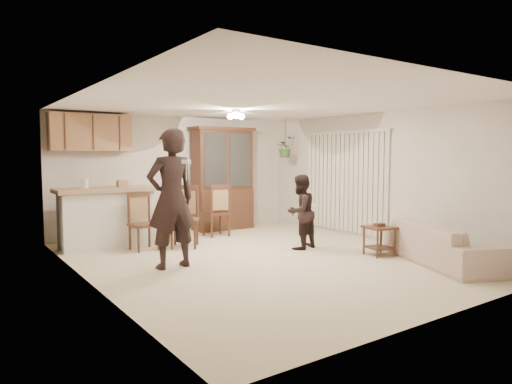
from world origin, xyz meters
TOP-DOWN VIEW (x-y plane):
  - floor at (0.00, 0.00)m, footprint 6.50×6.50m
  - ceiling at (0.00, 0.00)m, footprint 5.50×6.50m
  - wall_back at (0.00, 3.25)m, footprint 5.50×0.02m
  - wall_front at (0.00, -3.25)m, footprint 5.50×0.02m
  - wall_left at (-2.75, 0.00)m, footprint 0.02×6.50m
  - wall_right at (2.75, 0.00)m, footprint 0.02×6.50m
  - breakfast_bar at (-1.85, 2.35)m, footprint 1.60×0.55m
  - bar_top at (-1.85, 2.35)m, footprint 1.75×0.70m
  - upper_cabinets at (-1.90, 3.07)m, footprint 1.50×0.34m
  - vertical_blinds at (2.71, 0.90)m, footprint 0.06×2.30m
  - ceiling_fixture at (0.20, 1.20)m, footprint 0.36×0.36m
  - hanging_plant at (2.30, 2.40)m, footprint 0.43×0.37m
  - plant_cord at (2.30, 2.40)m, footprint 0.01×0.01m
  - sofa at (2.01, -1.86)m, footprint 1.41×2.01m
  - adult at (-1.52, 0.27)m, footprint 0.67×0.45m
  - child at (0.94, 0.24)m, footprint 0.76×0.65m
  - china_hutch at (0.93, 2.94)m, footprint 1.45×0.57m
  - side_table at (1.67, -0.93)m, footprint 0.52×0.52m
  - chair_bar at (-1.39, 1.73)m, footprint 0.47×0.47m
  - chair_hutch_left at (-0.69, 1.55)m, footprint 0.68×0.68m
  - chair_hutch_right at (0.36, 2.24)m, footprint 0.50×0.50m
  - controller_adult at (-1.50, -0.21)m, footprint 0.06×0.18m
  - controller_child at (1.01, -0.06)m, footprint 0.06×0.12m

SIDE VIEW (x-z plane):
  - floor at x=0.00m, z-range 0.00..0.00m
  - side_table at x=1.67m, z-range -0.02..0.52m
  - chair_bar at x=-1.39m, z-range -0.22..0.79m
  - chair_hutch_right at x=0.36m, z-range -0.23..0.84m
  - chair_hutch_left at x=-0.69m, z-range -0.24..0.87m
  - sofa at x=2.01m, z-range 0.00..0.73m
  - breakfast_bar at x=-1.85m, z-range 0.00..1.00m
  - child at x=0.94m, z-range 0.00..1.35m
  - controller_child at x=1.01m, z-range 0.80..0.83m
  - adult at x=-1.52m, z-range 0.00..1.80m
  - bar_top at x=-1.85m, z-range 1.01..1.09m
  - vertical_blinds at x=2.71m, z-range 0.05..2.15m
  - china_hutch at x=0.93m, z-range -0.01..2.27m
  - wall_back at x=0.00m, z-range 0.00..2.50m
  - wall_front at x=0.00m, z-range 0.00..2.50m
  - wall_left at x=-2.75m, z-range 0.00..2.50m
  - wall_right at x=2.75m, z-range 0.00..2.50m
  - controller_adult at x=-1.50m, z-range 1.55..1.61m
  - hanging_plant at x=2.30m, z-range 1.61..2.09m
  - upper_cabinets at x=-1.90m, z-range 1.75..2.45m
  - plant_cord at x=2.30m, z-range 1.85..2.50m
  - ceiling_fixture at x=0.20m, z-range 2.30..2.50m
  - ceiling at x=0.00m, z-range 2.49..2.51m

